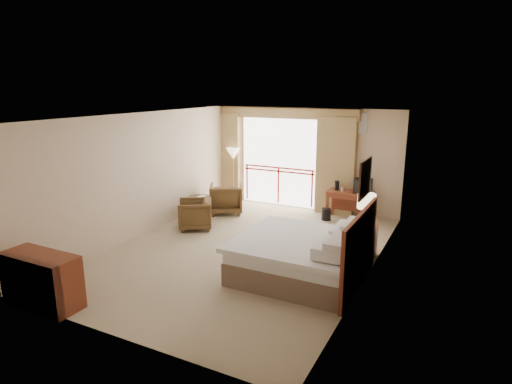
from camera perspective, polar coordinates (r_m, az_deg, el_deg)
The scene contains 29 objects.
floor at distance 8.79m, azimuth -1.52°, elevation -7.72°, with size 7.00×7.00×0.00m, color gray.
ceiling at distance 8.18m, azimuth -1.65°, elevation 10.13°, with size 7.00×7.00×0.00m, color white.
wall_back at distance 11.52m, azimuth 6.78°, elevation 4.40°, with size 5.00×5.00×0.00m, color #CFB394.
wall_front at distance 5.69m, azimuth -18.77°, elevation -6.32°, with size 5.00×5.00×0.00m, color #CFB394.
wall_left at distance 9.80m, azimuth -14.55°, elevation 2.36°, with size 7.00×7.00×0.00m, color #CFB394.
wall_right at distance 7.55m, azimuth 15.34°, elevation -1.11°, with size 7.00×7.00×0.00m, color #CFB394.
balcony_door at distance 11.82m, azimuth 3.08°, elevation 3.98°, with size 2.40×2.40×0.00m, color white.
balcony_railing at distance 11.88m, azimuth 3.02°, elevation 2.13°, with size 2.09×0.03×1.02m.
curtain_left at distance 12.45m, azimuth -4.14°, elevation 4.71°, with size 1.00×0.26×2.50m, color olive.
curtain_right at distance 11.13m, azimuth 10.60°, elevation 3.40°, with size 1.00×0.26×2.50m, color olive.
valance at distance 11.57m, azimuth 2.96°, elevation 10.50°, with size 4.40×0.22×0.28m, color olive.
hvac_vent at distance 10.99m, azimuth 13.32°, elevation 8.92°, with size 0.50×0.04×0.50m, color silver.
bed at distance 7.56m, azimuth 6.37°, elevation -8.43°, with size 2.13×2.06×0.97m.
headboard at distance 7.21m, azimuth 13.66°, elevation -7.57°, with size 0.06×2.10×1.30m, color #582014.
framed_art at distance 6.87m, azimuth 14.33°, elevation 1.78°, with size 0.04×0.72×0.60m.
nightstand at distance 8.61m, azimuth 14.12°, elevation -6.41°, with size 0.44×0.52×0.63m, color #582014.
table_lamp at distance 8.42m, azimuth 14.52°, elevation -1.26°, with size 0.34×0.34×0.61m.
phone at distance 8.36m, azimuth 13.70°, elevation -4.44°, with size 0.17×0.13×0.07m, color black.
desk at distance 10.85m, azimuth 12.50°, elevation -0.71°, with size 1.10×0.53×0.72m.
tv at distance 10.65m, azimuth 14.08°, elevation 0.79°, with size 0.39×0.31×0.36m.
coffee_maker at distance 10.82m, azimuth 10.73°, elevation 0.87°, with size 0.11×0.11×0.24m, color black.
cup at distance 10.75m, azimuth 11.40°, elevation 0.33°, with size 0.06×0.06×0.09m, color white.
wastebasket at distance 10.78m, azimuth 9.34°, elevation -2.94°, with size 0.24×0.24×0.29m, color black.
armchair_far at distance 11.30m, azimuth -3.96°, elevation -2.75°, with size 0.83×0.85×0.77m, color #46311B.
armchair_near at distance 10.16m, azimuth -8.09°, elevation -4.82°, with size 0.73×0.76×0.69m, color #46311B.
side_table at distance 10.73m, azimuth -7.55°, elevation -1.56°, with size 0.53×0.53×0.58m.
book at distance 10.68m, azimuth -7.58°, elevation -0.60°, with size 0.17×0.22×0.02m, color white.
floor_lamp at distance 12.10m, azimuth -3.06°, elevation 4.87°, with size 0.40×0.40×1.55m.
dresser at distance 7.30m, azimuth -26.69°, elevation -10.48°, with size 1.24×0.53×0.83m.
Camera 1 is at (3.91, -7.17, 3.25)m, focal length 30.00 mm.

